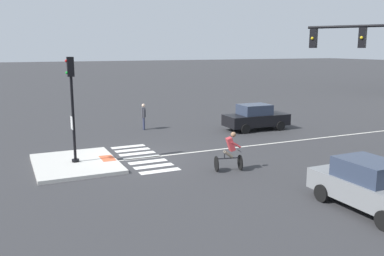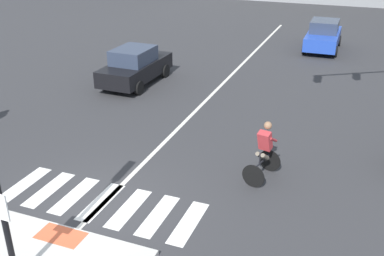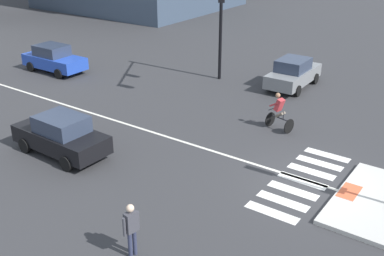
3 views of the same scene
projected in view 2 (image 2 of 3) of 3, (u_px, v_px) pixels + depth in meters
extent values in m
plane|color=#333335|center=(93.00, 210.00, 11.24)|extent=(300.00, 300.00, 0.00)
cube|color=#DB5B38|center=(61.00, 235.00, 10.09)|extent=(1.10, 0.60, 0.01)
cube|color=silver|center=(25.00, 184.00, 12.38)|extent=(0.44, 1.80, 0.01)
cube|color=silver|center=(49.00, 189.00, 12.11)|extent=(0.44, 1.80, 0.01)
cube|color=silver|center=(74.00, 195.00, 11.84)|extent=(0.44, 1.80, 0.01)
cube|color=silver|center=(101.00, 202.00, 11.57)|extent=(0.44, 1.80, 0.01)
cube|color=silver|center=(129.00, 208.00, 11.30)|extent=(0.44, 1.80, 0.01)
cube|color=silver|center=(158.00, 215.00, 11.03)|extent=(0.44, 1.80, 0.01)
cube|color=silver|center=(189.00, 223.00, 10.76)|extent=(0.44, 1.80, 0.01)
cube|color=silver|center=(220.00, 87.00, 19.67)|extent=(0.14, 28.00, 0.01)
cube|color=#2347B7|center=(323.00, 38.00, 25.12)|extent=(1.75, 4.12, 0.70)
cube|color=#2D384C|center=(325.00, 26.00, 24.97)|extent=(1.50, 1.92, 0.64)
cylinder|color=black|center=(336.00, 51.00, 23.92)|extent=(0.19, 0.60, 0.60)
cylinder|color=black|center=(304.00, 49.00, 24.45)|extent=(0.19, 0.60, 0.60)
cylinder|color=black|center=(339.00, 41.00, 26.08)|extent=(0.19, 0.60, 0.60)
cylinder|color=black|center=(310.00, 38.00, 26.62)|extent=(0.19, 0.60, 0.60)
cube|color=black|center=(136.00, 69.00, 19.86)|extent=(1.78, 4.13, 0.70)
cube|color=#2D384C|center=(133.00, 55.00, 19.45)|extent=(1.52, 1.93, 0.64)
cylinder|color=black|center=(134.00, 67.00, 21.36)|extent=(0.19, 0.60, 0.60)
cylinder|color=black|center=(165.00, 71.00, 20.78)|extent=(0.19, 0.60, 0.60)
cylinder|color=black|center=(105.00, 83.00, 19.23)|extent=(0.19, 0.60, 0.60)
cylinder|color=black|center=(139.00, 88.00, 18.65)|extent=(0.19, 0.60, 0.60)
cylinder|color=black|center=(270.00, 161.00, 12.90)|extent=(0.65, 0.18, 0.66)
cylinder|color=black|center=(253.00, 176.00, 12.11)|extent=(0.65, 0.18, 0.66)
cylinder|color=black|center=(262.00, 161.00, 12.41)|extent=(0.24, 0.88, 0.05)
cylinder|color=black|center=(260.00, 158.00, 12.20)|extent=(0.04, 0.04, 0.30)
cylinder|color=black|center=(270.00, 145.00, 12.64)|extent=(0.44, 0.13, 0.04)
cylinder|color=#6B6051|center=(260.00, 155.00, 12.36)|extent=(0.20, 0.41, 0.33)
cylinder|color=#6B6051|center=(265.00, 157.00, 12.28)|extent=(0.20, 0.41, 0.33)
cube|color=#B73338|center=(265.00, 141.00, 12.22)|extent=(0.42, 0.45, 0.60)
sphere|color=#936B4C|center=(268.00, 125.00, 12.14)|extent=(0.22, 0.22, 0.22)
cylinder|color=#B73338|center=(263.00, 137.00, 12.43)|extent=(0.18, 0.46, 0.31)
cylinder|color=#B73338|center=(273.00, 140.00, 12.27)|extent=(0.18, 0.46, 0.31)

